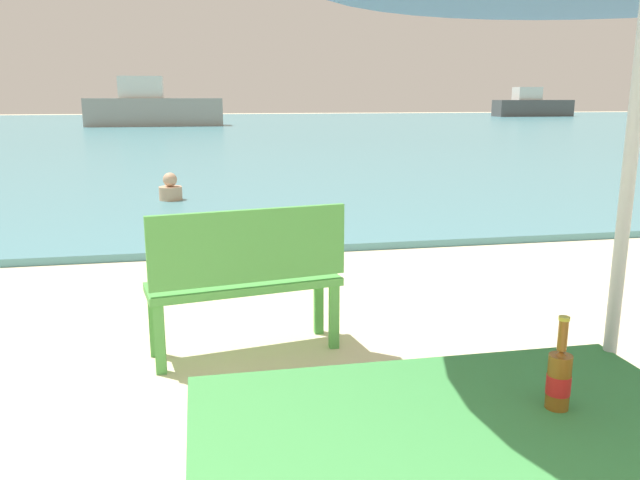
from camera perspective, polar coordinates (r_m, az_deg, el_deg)
The scene contains 7 objects.
sea_water at distance 31.37m, azimuth -9.26°, elevation 9.80°, with size 120.00×50.00×0.08m, color teal.
picnic_table_green at distance 1.85m, azimuth 11.81°, elevation -18.47°, with size 1.40×0.80×0.76m.
beer_bottle_amber at distance 1.89m, azimuth 20.69°, elevation -11.38°, with size 0.07×0.07×0.26m.
bench_green_right at distance 3.92m, azimuth -6.59°, elevation -2.95°, with size 1.24×0.56×0.95m.
swimmer_person at distance 9.76m, azimuth -13.29°, elevation 4.45°, with size 0.34×0.34×0.41m.
boat_tanker at distance 34.63m, azimuth -14.79°, elevation 11.38°, with size 6.89×1.88×2.51m.
boat_ferry at distance 52.10m, azimuth 18.50°, elevation 11.36°, with size 5.99×1.63×2.18m.
Camera 1 is at (-1.04, -1.32, 1.60)m, focal length 35.62 mm.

